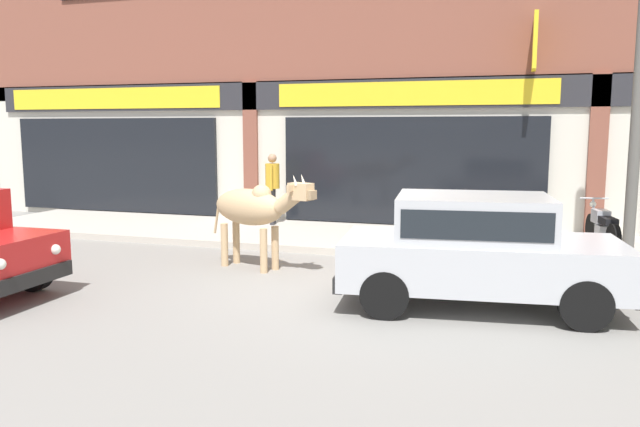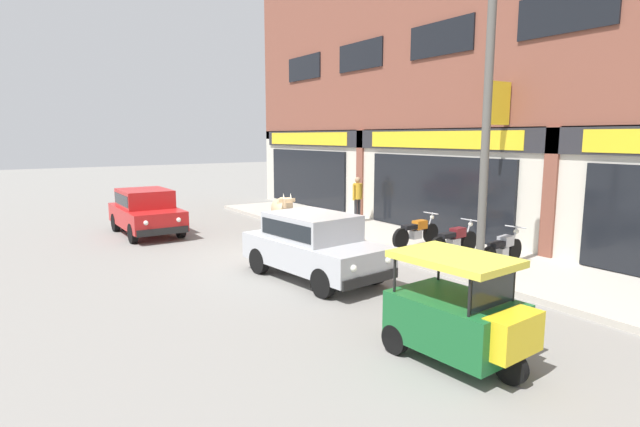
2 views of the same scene
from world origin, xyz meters
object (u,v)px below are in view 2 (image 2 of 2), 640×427
object	(u,v)px
motorcycle_1	(454,240)
cow	(281,210)
motorcycle_0	(416,232)
motorcycle_2	(502,250)
pedestrian	(358,194)
car_0	(313,243)
car_1	(146,209)
utility_pole	(486,140)
auto_rickshaw	(459,317)

from	to	relation	value
motorcycle_1	cow	bearing A→B (deg)	-147.52
motorcycle_0	motorcycle_2	world-z (taller)	same
motorcycle_1	motorcycle_2	bearing A→B (deg)	5.27
cow	pedestrian	bearing A→B (deg)	107.40
car_0	motorcycle_1	distance (m)	3.95
cow	motorcycle_2	xyz separation A→B (m)	(5.59, 2.82, -0.49)
car_1	pedestrian	bearing A→B (deg)	70.08
car_0	utility_pole	world-z (taller)	utility_pole
car_0	car_1	bearing A→B (deg)	-166.10
motorcycle_0	utility_pole	distance (m)	4.07
cow	car_0	distance (m)	3.84
motorcycle_2	pedestrian	world-z (taller)	pedestrian
car_0	car_1	xyz separation A→B (m)	(-7.26, -1.80, 0.00)
car_0	motorcycle_1	size ratio (longest dim) A/B	2.06
motorcycle_2	pedestrian	bearing A→B (deg)	172.25
auto_rickshaw	pedestrian	world-z (taller)	pedestrian
motorcycle_0	auto_rickshaw	bearing A→B (deg)	-39.37
pedestrian	utility_pole	bearing A→B (deg)	-16.24
cow	auto_rickshaw	size ratio (longest dim) A/B	1.02
motorcycle_1	pedestrian	xyz separation A→B (m)	(-5.41, 1.05, 0.60)
cow	pedestrian	xyz separation A→B (m)	(-1.17, 3.75, 0.11)
pedestrian	utility_pole	distance (m)	7.58
auto_rickshaw	motorcycle_1	world-z (taller)	auto_rickshaw
motorcycle_1	pedestrian	size ratio (longest dim) A/B	1.13
car_0	auto_rickshaw	bearing A→B (deg)	-6.75
motorcycle_2	utility_pole	world-z (taller)	utility_pole
auto_rickshaw	motorcycle_2	distance (m)	5.31
car_0	car_1	distance (m)	7.47
cow	pedestrian	size ratio (longest dim) A/B	1.30
motorcycle_2	utility_pole	distance (m)	2.82
motorcycle_2	motorcycle_1	bearing A→B (deg)	-174.73
car_1	motorcycle_2	world-z (taller)	car_1
motorcycle_1	motorcycle_2	size ratio (longest dim) A/B	1.01
motorcycle_0	pedestrian	xyz separation A→B (m)	(-4.04, 1.04, 0.60)
motorcycle_0	motorcycle_2	xyz separation A→B (m)	(2.73, 0.12, 0.00)
motorcycle_2	pedestrian	distance (m)	6.86
car_1	pedestrian	xyz separation A→B (m)	(2.44, 6.74, 0.30)
motorcycle_1	car_0	bearing A→B (deg)	-98.74
cow	motorcycle_1	xyz separation A→B (m)	(4.24, 2.70, -0.49)
cow	car_1	xyz separation A→B (m)	(-3.61, -2.99, -0.19)
motorcycle_2	car_0	bearing A→B (deg)	-115.92
motorcycle_0	utility_pole	bearing A→B (deg)	-18.65
car_0	pedestrian	size ratio (longest dim) A/B	2.34
car_0	utility_pole	distance (m)	4.29
utility_pole	pedestrian	bearing A→B (deg)	163.76
car_1	utility_pole	xyz separation A→B (m)	(9.47, 4.69, 2.27)
auto_rickshaw	motorcycle_0	distance (m)	7.02
car_0	car_1	world-z (taller)	same
car_0	auto_rickshaw	size ratio (longest dim) A/B	1.84
car_0	auto_rickshaw	distance (m)	4.69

